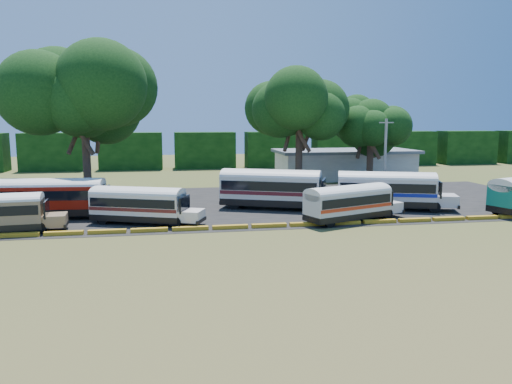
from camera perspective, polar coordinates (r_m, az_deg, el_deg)
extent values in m
plane|color=#39511B|center=(37.14, -0.47, -4.50)|extent=(160.00, 160.00, 0.00)
cube|color=black|center=(48.92, -1.62, -1.33)|extent=(64.00, 24.00, 0.02)
cube|color=#C39217|center=(39.06, -25.44, -4.46)|extent=(2.70, 0.45, 0.30)
cube|color=#C39217|center=(38.36, -21.11, -4.43)|extent=(2.70, 0.45, 0.30)
cube|color=#C39217|center=(37.88, -16.64, -4.37)|extent=(2.70, 0.45, 0.30)
cube|color=#C39217|center=(37.64, -12.09, -4.28)|extent=(2.70, 0.45, 0.30)
cube|color=#C39217|center=(37.63, -7.51, -4.16)|extent=(2.70, 0.45, 0.30)
cube|color=#C39217|center=(37.86, -2.96, -4.02)|extent=(2.70, 0.45, 0.30)
cube|color=#C39217|center=(38.33, 1.50, -3.86)|extent=(2.70, 0.45, 0.30)
cube|color=#C39217|center=(39.03, 5.83, -3.68)|extent=(2.70, 0.45, 0.30)
cube|color=#C39217|center=(39.93, 9.99, -3.49)|extent=(2.70, 0.45, 0.30)
cube|color=#C39217|center=(41.04, 13.94, -3.29)|extent=(2.70, 0.45, 0.30)
cube|color=#C39217|center=(42.33, 17.66, -3.08)|extent=(2.70, 0.45, 0.30)
cube|color=#C39217|center=(43.79, 21.15, -2.88)|extent=(2.70, 0.45, 0.30)
cube|color=#C39217|center=(45.40, 24.40, -2.68)|extent=(2.70, 0.45, 0.30)
cube|color=silver|center=(70.23, 10.07, 2.99)|extent=(18.00, 8.00, 3.60)
cube|color=#525459|center=(70.08, 10.11, 4.62)|extent=(19.00, 9.00, 0.40)
cube|color=black|center=(85.80, -22.12, 4.28)|extent=(10.00, 4.00, 6.00)
cube|color=black|center=(84.09, -14.08, 4.57)|extent=(10.00, 4.00, 6.00)
cube|color=black|center=(84.08, -5.87, 4.78)|extent=(10.00, 4.00, 6.00)
cube|color=black|center=(85.77, 2.18, 4.89)|extent=(10.00, 4.00, 6.00)
cube|color=black|center=(89.06, 9.78, 4.90)|extent=(10.00, 4.00, 6.00)
cube|color=black|center=(93.77, 16.72, 4.84)|extent=(10.00, 4.00, 6.00)
cube|color=black|center=(99.72, 22.92, 4.73)|extent=(10.00, 4.00, 6.00)
cylinder|color=black|center=(39.22, -23.53, -3.85)|extent=(0.91, 0.32, 0.89)
cylinder|color=black|center=(41.07, -23.13, -3.29)|extent=(0.91, 0.32, 0.89)
cube|color=#886D4F|center=(39.92, -21.96, -2.96)|extent=(1.76, 2.09, 0.85)
cube|color=black|center=(39.85, -22.84, -1.75)|extent=(0.30, 2.06, 1.23)
cube|color=black|center=(39.90, -20.85, -3.43)|extent=(0.34, 2.19, 0.27)
cylinder|color=black|center=(43.01, -17.52, -2.41)|extent=(1.04, 0.37, 1.02)
cylinder|color=black|center=(45.10, -16.91, -1.89)|extent=(1.04, 0.37, 1.02)
cylinder|color=black|center=(45.05, -26.14, -2.41)|extent=(1.04, 0.37, 1.02)
cylinder|color=black|center=(47.05, -25.19, -1.92)|extent=(1.04, 0.37, 1.02)
cube|color=black|center=(45.05, -22.16, -1.97)|extent=(8.54, 3.28, 0.56)
cube|color=maroon|center=(44.86, -22.24, -0.45)|extent=(8.54, 3.28, 1.86)
cube|color=black|center=(44.83, -22.26, -0.17)|extent=(8.22, 3.31, 0.78)
ellipsoid|color=silver|center=(44.74, -22.31, 0.73)|extent=(8.54, 3.28, 1.15)
cube|color=maroon|center=(43.75, -15.80, -1.55)|extent=(2.03, 2.39, 0.97)
cube|color=black|center=(43.72, -16.68, -0.27)|extent=(0.36, 2.35, 1.40)
cube|color=black|center=(43.66, -14.66, -2.07)|extent=(0.41, 2.50, 0.31)
cube|color=black|center=(46.47, -27.01, -2.10)|extent=(0.41, 2.50, 0.31)
cylinder|color=black|center=(38.51, -9.19, -3.46)|extent=(0.92, 0.56, 0.89)
cylinder|color=black|center=(40.26, -8.21, -2.92)|extent=(0.92, 0.56, 0.89)
cylinder|color=black|center=(41.06, -17.12, -2.99)|extent=(0.92, 0.56, 0.89)
cylinder|color=black|center=(42.70, -15.89, -2.50)|extent=(0.92, 0.56, 0.89)
cube|color=black|center=(40.70, -13.29, -2.74)|extent=(7.62, 4.78, 0.49)
cube|color=white|center=(40.51, -13.34, -1.28)|extent=(7.62, 4.78, 1.63)
cube|color=black|center=(40.48, -13.35, -1.01)|extent=(7.36, 4.72, 0.69)
cube|color=#5B1C17|center=(40.56, -13.32, -1.73)|extent=(7.56, 4.79, 0.27)
ellipsoid|color=silver|center=(40.38, -13.38, -0.14)|extent=(7.62, 4.78, 1.00)
cube|color=white|center=(38.98, -7.35, -2.67)|extent=(2.22, 2.42, 0.85)
cube|color=black|center=(39.01, -8.15, -1.38)|extent=(0.88, 1.95, 1.22)
cube|color=black|center=(38.81, -6.28, -3.24)|extent=(0.96, 2.09, 0.27)
cube|color=black|center=(42.36, -17.72, -2.61)|extent=(0.96, 2.09, 0.27)
cylinder|color=black|center=(44.34, 6.90, -1.70)|extent=(1.14, 0.71, 1.11)
cylinder|color=black|center=(46.66, 7.20, -1.20)|extent=(1.14, 0.71, 1.11)
cylinder|color=black|center=(45.70, -2.53, -1.34)|extent=(1.14, 0.71, 1.11)
cylinder|color=black|center=(47.96, -1.78, -0.87)|extent=(1.14, 0.71, 1.11)
cube|color=black|center=(46.09, 1.71, -1.05)|extent=(9.44, 6.05, 0.61)
cube|color=beige|center=(45.89, 1.72, 0.57)|extent=(9.44, 6.05, 2.02)
cube|color=black|center=(45.86, 1.72, 0.87)|extent=(9.13, 5.97, 0.85)
cube|color=#4E1419|center=(45.95, 1.71, 0.07)|extent=(9.37, 6.06, 0.33)
ellipsoid|color=silver|center=(45.77, 1.72, 1.82)|extent=(9.44, 6.05, 1.24)
cube|color=beige|center=(45.32, 8.59, -0.88)|extent=(2.78, 3.01, 1.05)
cube|color=black|center=(45.21, 7.74, 0.50)|extent=(1.14, 2.41, 1.52)
cube|color=black|center=(45.33, 9.77, -1.47)|extent=(1.23, 2.58, 0.33)
cube|color=black|center=(47.16, -3.64, -0.98)|extent=(1.23, 2.58, 0.33)
cylinder|color=black|center=(42.69, 14.83, -2.46)|extent=(0.93, 0.56, 0.90)
cylinder|color=black|center=(44.02, 13.03, -2.07)|extent=(0.93, 0.56, 0.90)
cylinder|color=black|center=(38.59, 8.46, -3.41)|extent=(0.93, 0.56, 0.90)
cylinder|color=black|center=(40.06, 6.71, -2.94)|extent=(0.93, 0.56, 0.90)
cube|color=black|center=(40.95, 10.43, -2.58)|extent=(7.70, 4.76, 0.50)
cube|color=silver|center=(40.76, 10.47, -1.11)|extent=(7.70, 4.76, 1.65)
cube|color=black|center=(40.73, 10.48, -0.83)|extent=(7.45, 4.71, 0.69)
cube|color=red|center=(40.82, 10.46, -1.56)|extent=(7.65, 4.77, 0.27)
ellipsoid|color=silver|center=(40.63, 10.50, 0.04)|extent=(7.70, 4.76, 1.01)
cube|color=silver|center=(43.98, 14.85, -1.61)|extent=(2.23, 2.43, 0.86)
cube|color=black|center=(43.43, 14.37, -0.54)|extent=(0.87, 1.98, 1.24)
cube|color=black|center=(44.59, 15.52, -1.97)|extent=(0.95, 2.12, 0.27)
cube|color=black|center=(38.68, 6.36, -3.27)|extent=(0.95, 2.12, 0.27)
cylinder|color=black|center=(46.75, 19.70, -1.65)|extent=(1.09, 0.62, 1.05)
cylinder|color=black|center=(48.94, 19.24, -1.19)|extent=(1.09, 0.62, 1.05)
cylinder|color=black|center=(45.98, 10.90, -1.46)|extent=(1.09, 0.62, 1.05)
cylinder|color=black|center=(48.20, 10.83, -1.01)|extent=(1.09, 0.62, 1.05)
cube|color=black|center=(47.26, 14.57, -1.12)|extent=(9.02, 5.32, 0.58)
cube|color=beige|center=(47.07, 14.63, 0.37)|extent=(9.02, 5.32, 1.93)
cube|color=black|center=(47.04, 14.64, 0.65)|extent=(8.71, 5.27, 0.81)
cube|color=navy|center=(47.12, 14.61, -0.09)|extent=(8.95, 5.33, 0.32)
ellipsoid|color=silver|center=(46.95, 14.67, 1.54)|extent=(9.02, 5.32, 1.18)
cube|color=beige|center=(47.99, 20.85, -0.88)|extent=(2.55, 2.81, 1.00)
cube|color=black|center=(47.71, 20.14, 0.35)|extent=(0.95, 2.34, 1.44)
cube|color=black|center=(48.25, 21.87, -1.40)|extent=(1.03, 2.50, 0.32)
cube|color=black|center=(47.06, 9.39, -1.13)|extent=(1.03, 2.50, 0.32)
cylinder|color=black|center=(48.26, 25.76, -1.73)|extent=(1.03, 0.59, 1.00)
cube|color=black|center=(46.72, 26.02, -1.99)|extent=(0.98, 2.37, 0.30)
cylinder|color=#37261B|center=(53.37, -18.75, 2.95)|extent=(0.80, 0.80, 7.24)
cylinder|color=#37261B|center=(53.46, -17.54, 6.35)|extent=(1.32, 2.63, 4.14)
cylinder|color=#37261B|center=(54.18, -19.82, 6.26)|extent=(2.04, 2.31, 4.14)
cylinder|color=#37261B|center=(51.96, -19.38, 6.21)|extent=(2.68, 0.89, 4.14)
ellipsoid|color=black|center=(53.22, -19.11, 10.43)|extent=(11.61, 11.61, 8.52)
cylinder|color=#37261B|center=(57.56, 4.92, 3.60)|extent=(0.80, 0.80, 6.97)
cylinder|color=#37261B|center=(58.14, 6.02, 6.58)|extent=(1.29, 2.55, 3.99)
cylinder|color=#37261B|center=(57.95, 3.79, 6.60)|extent=(1.98, 2.24, 3.99)
cylinder|color=#37261B|center=(56.09, 5.07, 6.53)|extent=(2.60, 0.88, 3.99)
ellipsoid|color=black|center=(57.39, 5.01, 10.30)|extent=(8.83, 8.83, 6.47)
cylinder|color=#37261B|center=(62.52, 12.87, 3.05)|extent=(0.80, 0.80, 5.34)
cylinder|color=#37261B|center=(63.24, 13.81, 5.16)|extent=(1.11, 2.08, 3.11)
cylinder|color=#37261B|center=(62.75, 11.81, 5.20)|extent=(1.65, 1.85, 3.11)
cylinder|color=#37261B|center=(61.09, 13.21, 5.07)|extent=(2.09, 0.79, 3.11)
ellipsoid|color=black|center=(62.26, 13.03, 7.88)|extent=(7.37, 7.37, 5.41)
cylinder|color=gray|center=(55.75, 14.53, 3.87)|extent=(0.30, 0.30, 8.26)
cube|color=gray|center=(55.59, 14.68, 7.69)|extent=(1.60, 0.12, 0.12)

